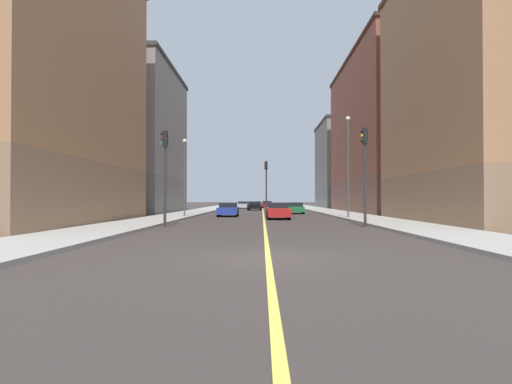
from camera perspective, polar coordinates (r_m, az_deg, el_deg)
ground_plane at (r=12.18m, az=1.60°, el=-8.61°), size 400.00×400.00×0.00m
sidewalk_left at (r=61.66m, az=8.59°, el=-2.33°), size 3.97×168.00×0.15m
sidewalk_right at (r=61.61m, az=-6.77°, el=-2.34°), size 3.97×168.00×0.15m
lane_center_stripe at (r=61.09m, az=0.91°, el=-2.42°), size 0.16×154.00×0.01m
building_left_near at (r=33.80m, az=27.55°, el=12.29°), size 9.31×17.93×18.55m
building_left_mid at (r=55.17m, az=16.53°, el=7.17°), size 9.31×26.21×18.66m
building_left_far at (r=79.06m, az=11.62°, el=3.41°), size 9.31×16.39×15.07m
building_right_corner at (r=32.12m, az=-27.02°, el=13.74°), size 9.31×20.69×19.37m
building_right_midblock at (r=52.10m, az=-15.56°, el=6.47°), size 9.31×17.70×16.55m
traffic_light_left_near at (r=26.28m, az=13.98°, el=3.75°), size 0.40×0.32×5.77m
traffic_light_right_near at (r=26.20m, az=-11.80°, el=3.56°), size 0.40×0.32×5.62m
traffic_light_median_far at (r=47.60m, az=1.33°, el=1.62°), size 0.40×0.32×5.73m
street_lamp_left_near at (r=36.38m, az=11.91°, el=4.48°), size 0.36×0.36×8.20m
street_lamp_right_near at (r=38.30m, az=-9.29°, el=3.00°), size 0.36×0.36×6.67m
car_red at (r=35.26m, az=2.87°, el=-2.50°), size 1.91×4.29×1.33m
car_silver at (r=73.44m, az=-1.65°, el=-1.70°), size 1.99×4.21×1.21m
car_maroon at (r=77.92m, az=1.50°, el=-1.64°), size 2.01×4.00×1.25m
car_black at (r=62.46m, az=-0.16°, el=-1.81°), size 2.10×4.16×1.27m
car_green at (r=48.36m, az=5.15°, el=-2.10°), size 2.01×4.37×1.24m
car_blue at (r=40.90m, az=-3.65°, el=-2.31°), size 1.91×4.35×1.27m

